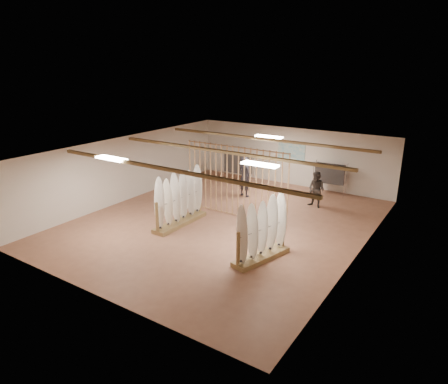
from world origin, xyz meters
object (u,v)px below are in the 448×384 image
Objects in this scene: rack_left at (180,207)px; rack_right at (262,239)px; clothing_rack_b at (330,174)px; shopper_b at (317,187)px; clothing_rack_a at (238,164)px; shopper_a at (245,174)px.

rack_left is 3.94m from rack_right.
clothing_rack_b is (-0.42, 7.27, 0.31)m from rack_right.
rack_left is at bearing -115.41° from shopper_b.
rack_right reaches higher than clothing_rack_b.
clothing_rack_a is (-0.91, 5.63, 0.35)m from rack_left.
clothing_rack_b is 3.87m from shopper_a.
clothing_rack_a is 0.93× the size of shopper_b.
rack_right is at bearing -53.42° from clothing_rack_a.
rack_right is 1.25× the size of shopper_b.
rack_right is 8.01m from clothing_rack_a.
rack_left is at bearing -176.83° from rack_right.
rack_left reaches higher than shopper_b.
clothing_rack_b is 0.73× the size of shopper_a.
shopper_a is (1.24, -1.45, -0.01)m from clothing_rack_a.
clothing_rack_a is 0.77× the size of shopper_a.
clothing_rack_b is at bearing 108.24° from rack_right.
shopper_a is at bearing -148.54° from clothing_rack_b.
clothing_rack_a is at bearing 178.89° from shopper_b.
shopper_a is at bearing 140.31° from rack_right.
shopper_a reaches higher than shopper_b.
rack_left reaches higher than rack_right.
clothing_rack_a is 1.06× the size of clothing_rack_b.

